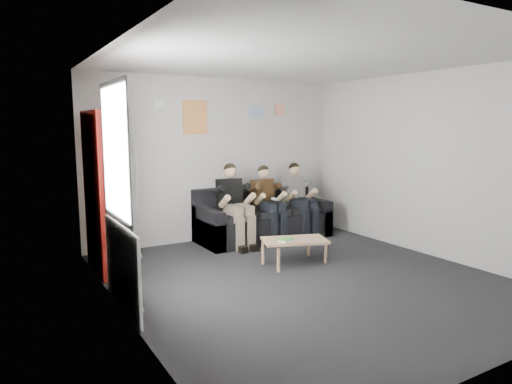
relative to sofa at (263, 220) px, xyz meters
The scene contains 14 objects.
room_shell 2.40m from the sofa, 106.97° to the right, with size 5.00×5.00×5.00m.
sofa is the anchor object (origin of this frame).
bookshelf 2.84m from the sofa, 169.71° to the right, with size 0.32×0.95×2.10m.
coffee_table 1.53m from the sofa, 104.40° to the right, with size 0.88×0.48×0.35m.
game_cases 1.61m from the sofa, 109.87° to the right, with size 0.22×0.18×0.03m.
person_left 0.75m from the sofa, 162.21° to the right, with size 0.39×0.84×1.32m.
person_middle 0.38m from the sofa, 90.00° to the right, with size 0.36×0.77×1.26m.
person_right 0.74m from the sofa, 17.59° to the right, with size 0.37×0.80×1.28m.
radiator 3.35m from the sofa, 146.07° to the right, with size 0.10×0.64×0.60m.
window 3.49m from the sofa, 146.76° to the right, with size 0.05×1.30×2.36m.
poster_large 2.06m from the sofa, 158.02° to the left, with size 0.42×0.01×0.55m, color #E5B550.
poster_blue 1.89m from the sofa, 74.21° to the left, with size 0.25×0.01×0.20m, color #3B6EC8.
poster_pink 2.03m from the sofa, 33.99° to the left, with size 0.22×0.01×0.18m, color #D0418E.
poster_sign 2.57m from the sofa, 165.68° to the left, with size 0.20×0.01×0.14m, color white.
Camera 1 is at (-3.35, -4.46, 1.91)m, focal length 32.00 mm.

